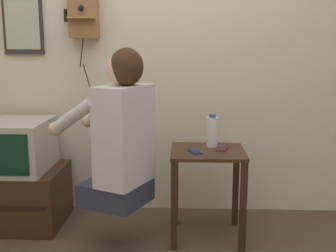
{
  "coord_description": "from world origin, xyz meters",
  "views": [
    {
      "loc": [
        0.23,
        -2.0,
        1.28
      ],
      "look_at": [
        0.14,
        0.6,
        0.76
      ],
      "focal_mm": 45.0,
      "sensor_mm": 36.0,
      "label": 1
    }
  ],
  "objects_px": {
    "cell_phone_spare": "(222,149)",
    "water_bottle": "(212,132)",
    "cell_phone_held": "(195,151)",
    "television": "(15,145)",
    "framed_picture": "(22,19)",
    "person": "(120,134)",
    "wall_phone_antique": "(83,12)"
  },
  "relations": [
    {
      "from": "water_bottle",
      "to": "television",
      "type": "bearing_deg",
      "value": 177.85
    },
    {
      "from": "television",
      "to": "water_bottle",
      "type": "relative_size",
      "value": 2.35
    },
    {
      "from": "cell_phone_held",
      "to": "cell_phone_spare",
      "type": "relative_size",
      "value": 1.0
    },
    {
      "from": "cell_phone_spare",
      "to": "television",
      "type": "bearing_deg",
      "value": -166.3
    },
    {
      "from": "television",
      "to": "cell_phone_spare",
      "type": "height_order",
      "value": "television"
    },
    {
      "from": "cell_phone_spare",
      "to": "water_bottle",
      "type": "xyz_separation_m",
      "value": [
        -0.06,
        0.08,
        0.1
      ]
    },
    {
      "from": "cell_phone_held",
      "to": "water_bottle",
      "type": "distance_m",
      "value": 0.21
    },
    {
      "from": "wall_phone_antique",
      "to": "water_bottle",
      "type": "bearing_deg",
      "value": -19.66
    },
    {
      "from": "framed_picture",
      "to": "water_bottle",
      "type": "bearing_deg",
      "value": -15.09
    },
    {
      "from": "television",
      "to": "framed_picture",
      "type": "distance_m",
      "value": 0.93
    },
    {
      "from": "person",
      "to": "cell_phone_held",
      "type": "relative_size",
      "value": 6.99
    },
    {
      "from": "framed_picture",
      "to": "cell_phone_spare",
      "type": "distance_m",
      "value": 1.72
    },
    {
      "from": "television",
      "to": "cell_phone_held",
      "type": "bearing_deg",
      "value": -9.24
    },
    {
      "from": "cell_phone_held",
      "to": "cell_phone_spare",
      "type": "height_order",
      "value": "same"
    },
    {
      "from": "framed_picture",
      "to": "cell_phone_held",
      "type": "height_order",
      "value": "framed_picture"
    },
    {
      "from": "person",
      "to": "cell_phone_spare",
      "type": "xyz_separation_m",
      "value": [
        0.63,
        0.2,
        -0.14
      ]
    },
    {
      "from": "wall_phone_antique",
      "to": "cell_phone_held",
      "type": "bearing_deg",
      "value": -30.97
    },
    {
      "from": "cell_phone_held",
      "to": "cell_phone_spare",
      "type": "distance_m",
      "value": 0.19
    },
    {
      "from": "cell_phone_spare",
      "to": "water_bottle",
      "type": "bearing_deg",
      "value": 147.78
    },
    {
      "from": "framed_picture",
      "to": "cell_phone_held",
      "type": "xyz_separation_m",
      "value": [
        1.25,
        -0.52,
        -0.85
      ]
    },
    {
      "from": "person",
      "to": "cell_phone_held",
      "type": "height_order",
      "value": "person"
    },
    {
      "from": "television",
      "to": "wall_phone_antique",
      "type": "relative_size",
      "value": 0.67
    },
    {
      "from": "television",
      "to": "cell_phone_held",
      "type": "height_order",
      "value": "television"
    },
    {
      "from": "cell_phone_spare",
      "to": "framed_picture",
      "type": "bearing_deg",
      "value": -178.48
    },
    {
      "from": "framed_picture",
      "to": "cell_phone_spare",
      "type": "height_order",
      "value": "framed_picture"
    },
    {
      "from": "cell_phone_held",
      "to": "television",
      "type": "bearing_deg",
      "value": 151.21
    },
    {
      "from": "cell_phone_held",
      "to": "water_bottle",
      "type": "relative_size",
      "value": 0.62
    },
    {
      "from": "television",
      "to": "framed_picture",
      "type": "xyz_separation_m",
      "value": [
        -0.01,
        0.32,
        0.87
      ]
    },
    {
      "from": "framed_picture",
      "to": "cell_phone_held",
      "type": "distance_m",
      "value": 1.6
    },
    {
      "from": "person",
      "to": "wall_phone_antique",
      "type": "height_order",
      "value": "wall_phone_antique"
    },
    {
      "from": "water_bottle",
      "to": "person",
      "type": "bearing_deg",
      "value": -153.96
    },
    {
      "from": "person",
      "to": "television",
      "type": "distance_m",
      "value": 0.87
    }
  ]
}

